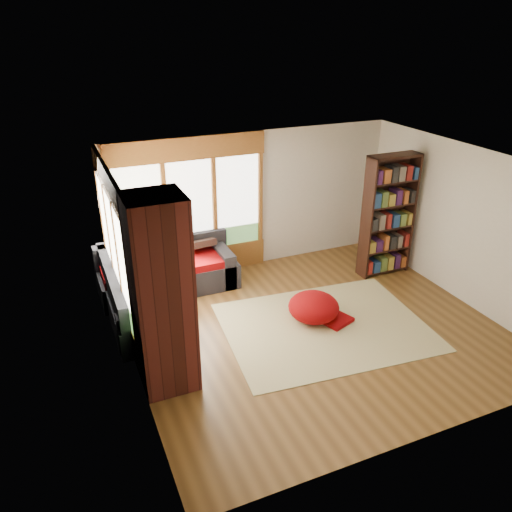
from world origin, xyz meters
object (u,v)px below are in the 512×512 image
object	(u,v)px
brick_chimney	(162,296)
area_rug	(325,327)
sectional_sofa	(164,286)
dog_brindle	(161,278)
pouf	(314,306)
dog_tan	(169,253)
bookshelf	(388,216)

from	to	relation	value
brick_chimney	area_rug	distance (m)	2.89
sectional_sofa	dog_brindle	xyz separation A→B (m)	(-0.14, -0.52, 0.44)
pouf	dog_tan	world-z (taller)	dog_tan
bookshelf	area_rug	bearing A→B (deg)	-147.95
sectional_sofa	area_rug	world-z (taller)	sectional_sofa
sectional_sofa	pouf	world-z (taller)	sectional_sofa
dog_brindle	dog_tan	bearing A→B (deg)	-31.30
brick_chimney	dog_brindle	world-z (taller)	brick_chimney
area_rug	dog_tan	world-z (taller)	dog_tan
area_rug	pouf	size ratio (longest dim) A/B	3.81
brick_chimney	bookshelf	world-z (taller)	brick_chimney
area_rug	dog_brindle	distance (m)	2.67
brick_chimney	dog_brindle	size ratio (longest dim) A/B	3.28
sectional_sofa	area_rug	distance (m)	2.76
dog_tan	dog_brindle	xyz separation A→B (m)	(-0.31, -0.69, -0.07)
area_rug	bookshelf	distance (m)	2.59
bookshelf	dog_tan	size ratio (longest dim) A/B	2.03
area_rug	dog_brindle	xyz separation A→B (m)	(-2.26, 1.23, 0.74)
bookshelf	dog_tan	distance (m)	4.00
pouf	dog_tan	distance (m)	2.57
area_rug	bookshelf	xyz separation A→B (m)	(1.97, 1.23, 1.13)
sectional_sofa	area_rug	size ratio (longest dim) A/B	0.71
brick_chimney	dog_tan	world-z (taller)	brick_chimney
brick_chimney	area_rug	xyz separation A→B (m)	(2.57, 0.31, -1.29)
area_rug	pouf	distance (m)	0.36
area_rug	pouf	bearing A→B (deg)	101.59
area_rug	brick_chimney	bearing A→B (deg)	-173.22
area_rug	dog_brindle	size ratio (longest dim) A/B	3.92
bookshelf	dog_brindle	distance (m)	4.25
area_rug	dog_tan	distance (m)	2.85
brick_chimney	dog_tan	xyz separation A→B (m)	(0.61, 2.22, -0.49)
brick_chimney	area_rug	size ratio (longest dim) A/B	0.84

